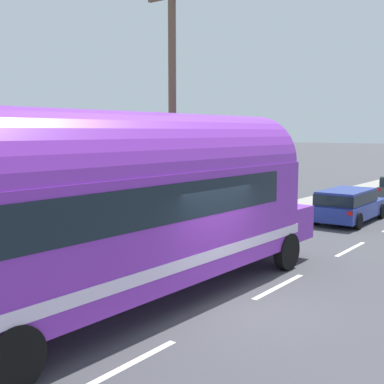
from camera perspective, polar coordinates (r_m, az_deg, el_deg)
ground_plane at (r=10.91m, az=5.33°, el=-13.00°), size 300.00×300.00×0.00m
lane_markings at (r=23.05m, az=16.73°, el=-2.63°), size 3.74×80.00×0.01m
sidewalk_slab at (r=21.63m, az=8.62°, el=-2.83°), size 2.41×90.00×0.15m
utility_pole at (r=15.36m, az=-2.26°, el=9.57°), size 1.80×0.24×8.50m
painted_bus at (r=10.16m, az=-8.59°, el=-1.14°), size 2.81×12.74×4.12m
car_lead at (r=21.44m, az=17.41°, el=-1.25°), size 1.92×4.46×1.37m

